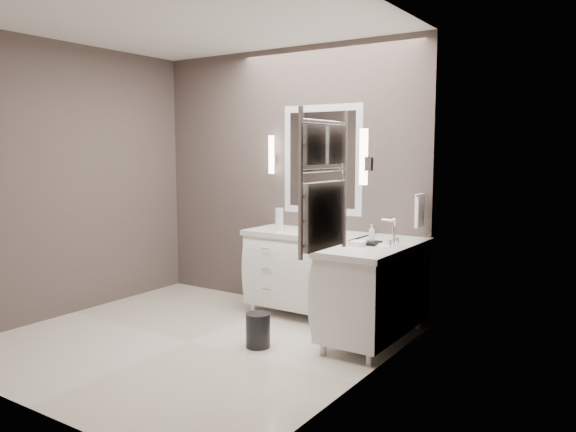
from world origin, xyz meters
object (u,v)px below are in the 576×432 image
Objects in this scene: vanity_back at (308,268)px; vanity_right at (375,286)px; waste_bin at (258,330)px; towel_ladder at (323,191)px.

vanity_back is 0.93m from vanity_right.
waste_bin is (-0.75, -0.68, -0.34)m from vanity_right.
vanity_back is at bearing 159.62° from vanity_right.
waste_bin is (-0.98, 0.62, -1.25)m from towel_ladder.
vanity_right is at bearing 42.07° from waste_bin.
vanity_right reaches higher than waste_bin.
vanity_back is 2.16m from towel_ladder.
towel_ladder is at bearing -55.90° from vanity_back.
towel_ladder reaches higher than vanity_back.
waste_bin is at bearing -137.93° from vanity_right.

